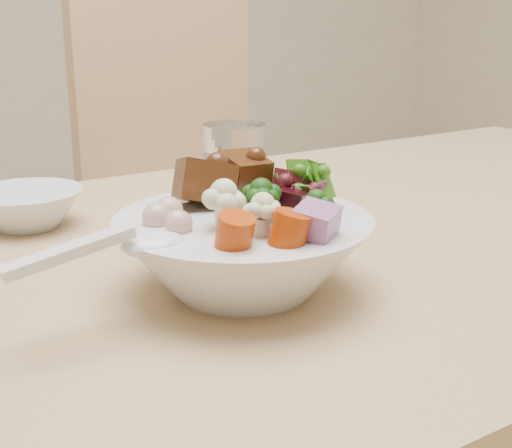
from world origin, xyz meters
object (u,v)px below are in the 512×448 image
Objects in this scene: food_bowl at (244,248)px; side_bowl at (27,208)px; dining_table at (373,269)px; water_glass at (234,181)px; chair_far at (202,193)px.

food_bowl is 0.34m from side_bowl.
water_glass is at bearing 159.09° from dining_table.
dining_table is 0.31m from food_bowl.
water_glass is 0.26m from side_bowl.
chair_far is 3.94× the size of food_bowl.
dining_table is 6.20× the size of food_bowl.
dining_table is at bearing -106.82° from chair_far.
food_bowl is 0.20m from water_glass.
dining_table is 0.45m from side_bowl.
water_glass is (-0.18, -0.62, 0.18)m from chair_far.
dining_table is at bearing -12.97° from water_glass.
side_bowl reaches higher than dining_table.
food_bowl is (-0.25, -0.80, 0.17)m from chair_far.
dining_table is 11.86× the size of water_glass.
food_bowl is at bearing -123.79° from chair_far.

